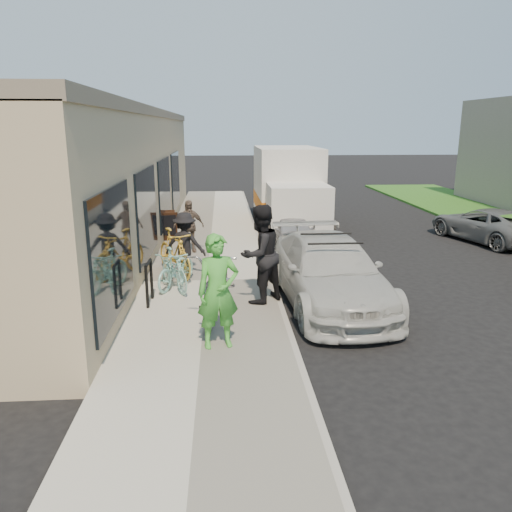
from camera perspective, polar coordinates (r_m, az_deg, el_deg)
name	(u,v)px	position (r m, az deg, el deg)	size (l,w,h in m)	color
ground	(313,334)	(9.29, 6.49, -8.88)	(120.00, 120.00, 0.00)	black
sidewalk	(207,283)	(11.94, -5.59, -3.10)	(3.00, 34.00, 0.15)	#AFAC9E
curb	(272,282)	(11.99, 1.84, -3.00)	(0.12, 34.00, 0.13)	gray
storefront	(108,177)	(16.84, -16.52, 8.64)	(3.60, 20.00, 4.22)	tan
bike_rack	(149,278)	(10.41, -12.14, -2.50)	(0.08, 0.63, 0.89)	black
sandwich_board	(168,226)	(16.21, -10.04, 3.45)	(0.69, 0.69, 0.93)	black
sedan_white	(329,272)	(10.69, 8.30, -1.77)	(2.26, 4.96, 1.45)	#B8B9B4
sedan_silver	(292,231)	(15.63, 4.15, 2.81)	(1.21, 3.01, 1.03)	#A3A4A9
moving_truck	(289,193)	(18.76, 3.75, 7.23)	(2.29, 6.00, 2.94)	silver
far_car_gray	(486,225)	(18.18, 24.81, 3.28)	(1.83, 3.97, 1.10)	#595C5E
tandem_bike	(218,281)	(9.60, -4.39, -2.84)	(0.88, 2.53, 1.33)	#BBBBBE
woman_rider	(218,292)	(8.10, -4.36, -4.07)	(0.69, 0.45, 1.90)	green
man_standing	(260,254)	(10.16, 0.48, 0.21)	(0.99, 0.77, 2.03)	black
cruiser_bike_a	(174,269)	(11.21, -9.35, -1.53)	(0.43, 1.53, 0.92)	#83C4B9
cruiser_bike_b	(177,269)	(11.43, -9.06, -1.43)	(0.56, 1.59, 0.84)	#83C4B9
cruiser_bike_c	(174,253)	(12.27, -9.30, 0.37)	(0.53, 1.88, 1.13)	gold
bystander_a	(185,244)	(12.19, -8.12, 1.35)	(1.00, 0.58, 1.55)	black
bystander_b	(189,226)	(14.52, -7.70, 3.40)	(0.89, 0.37, 1.51)	brown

